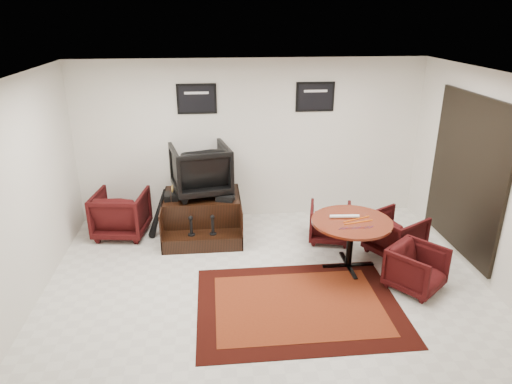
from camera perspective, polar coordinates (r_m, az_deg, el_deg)
ground at (r=6.28m, az=1.44°, el=-12.19°), size 6.00×6.00×0.00m
room_shell at (r=5.67m, az=5.56°, el=3.97°), size 6.02×5.02×2.81m
area_rug at (r=6.03m, az=5.33°, el=-13.87°), size 2.57×1.93×0.01m
shine_podium at (r=7.73m, az=-6.70°, el=-2.97°), size 1.27×1.30×0.65m
shine_chair at (r=7.56m, az=-6.96°, el=3.10°), size 1.06×1.02×0.93m
shoes_pair at (r=7.54m, az=-10.61°, el=-0.52°), size 0.25×0.29×0.10m
polish_kit at (r=7.37m, az=-3.86°, el=-0.72°), size 0.32×0.27×0.10m
umbrella_black at (r=7.62m, az=-12.22°, el=-2.91°), size 0.29×0.11×0.79m
umbrella_hooked at (r=7.65m, az=-12.17°, el=-2.48°), size 0.32×0.12×0.87m
armchair_side at (r=7.88m, az=-16.53°, el=-2.31°), size 0.91×0.87×0.84m
meeting_table at (r=6.64m, az=11.83°, el=-4.22°), size 1.14×1.14×0.74m
table_chair_back at (r=7.51m, az=9.25°, el=-3.59°), size 0.78×0.75×0.67m
table_chair_window at (r=7.29m, az=17.06°, el=-4.83°), size 0.93×0.95×0.73m
table_chair_corner at (r=6.52m, az=19.44°, el=-8.77°), size 0.88×0.88×0.67m
paper_roll at (r=6.65m, az=11.00°, el=-3.00°), size 0.42×0.08×0.05m
table_clutter at (r=6.54m, az=12.53°, el=-3.75°), size 0.56×0.39×0.01m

